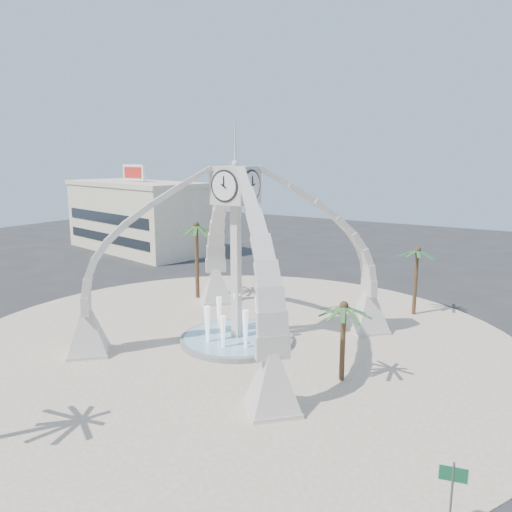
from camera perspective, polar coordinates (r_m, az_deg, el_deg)
The scene contains 9 objects.
ground at distance 35.90m, azimuth -2.22°, elevation -9.80°, with size 140.00×140.00×0.00m, color #282828.
plaza at distance 35.89m, azimuth -2.22°, elevation -9.76°, with size 40.00×40.00×0.06m, color beige.
clock_tower at distance 34.11m, azimuth -2.30°, elevation 0.42°, with size 17.94×17.94×16.30m.
fountain at distance 35.80m, azimuth -2.22°, elevation -9.37°, with size 8.00×8.00×3.62m.
building_nw at distance 71.60m, azimuth -13.54°, elevation 4.47°, with size 23.75×13.73×11.90m.
palm_east at distance 28.94m, azimuth 10.02°, elevation -5.73°, with size 3.54×3.54×5.20m.
palm_west at distance 45.55m, azimuth -6.87°, elevation 3.38°, with size 5.12×5.12×7.58m.
palm_north at distance 42.55m, azimuth 17.97°, elevation 0.52°, with size 4.12×4.12×6.11m.
street_sign at distance 19.92m, azimuth 21.54°, elevation -22.96°, with size 0.98×0.25×2.72m.
Camera 1 is at (19.01, -27.60, 12.89)m, focal length 35.00 mm.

